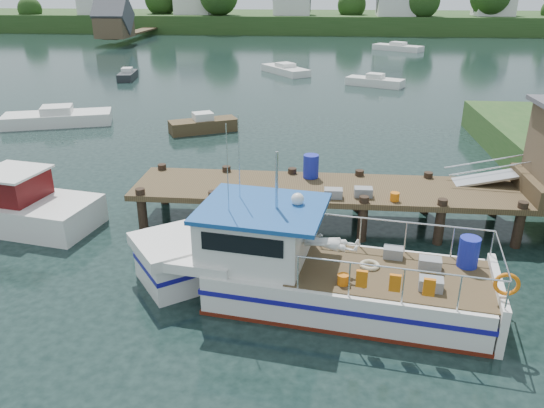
# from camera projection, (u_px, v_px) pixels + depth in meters

# --- Properties ---
(ground_plane) EXTENTS (160.00, 160.00, 0.00)m
(ground_plane) POSITION_uv_depth(u_px,v_px,m) (303.00, 222.00, 19.19)
(ground_plane) COLOR black
(far_shore) EXTENTS (140.00, 42.55, 9.22)m
(far_shore) POSITION_uv_depth(u_px,v_px,m) (322.00, 18.00, 93.99)
(far_shore) COLOR #2A481D
(far_shore) RESTS_ON ground
(dock) EXTENTS (16.60, 3.00, 4.78)m
(dock) POSITION_uv_depth(u_px,v_px,m) (499.00, 169.00, 17.77)
(dock) COLOR #463721
(dock) RESTS_ON ground
(lobster_boat) EXTENTS (10.25, 4.27, 4.93)m
(lobster_boat) POSITION_uv_depth(u_px,v_px,m) (301.00, 269.00, 14.25)
(lobster_boat) COLOR silver
(lobster_boat) RESTS_ON ground
(moored_rowboat) EXTENTS (4.03, 2.95, 1.12)m
(moored_rowboat) POSITION_uv_depth(u_px,v_px,m) (203.00, 125.00, 30.61)
(moored_rowboat) COLOR #463721
(moored_rowboat) RESTS_ON ground
(moored_far) EXTENTS (6.35, 5.18, 1.06)m
(moored_far) POSITION_uv_depth(u_px,v_px,m) (398.00, 47.00, 67.03)
(moored_far) COLOR silver
(moored_far) RESTS_ON ground
(moored_a) EXTENTS (6.57, 3.97, 1.15)m
(moored_a) POSITION_uv_depth(u_px,v_px,m) (58.00, 118.00, 32.12)
(moored_a) COLOR silver
(moored_a) RESTS_ON ground
(moored_b) EXTENTS (4.93, 3.38, 1.04)m
(moored_b) POSITION_uv_depth(u_px,v_px,m) (375.00, 81.00, 44.13)
(moored_b) COLOR silver
(moored_b) RESTS_ON ground
(moored_d) EXTENTS (5.02, 5.93, 1.00)m
(moored_d) POSITION_uv_depth(u_px,v_px,m) (285.00, 70.00, 50.12)
(moored_d) COLOR silver
(moored_d) RESTS_ON ground
(moored_e) EXTENTS (1.80, 3.82, 1.01)m
(moored_e) POSITION_uv_depth(u_px,v_px,m) (128.00, 75.00, 47.19)
(moored_e) COLOR black
(moored_e) RESTS_ON ground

